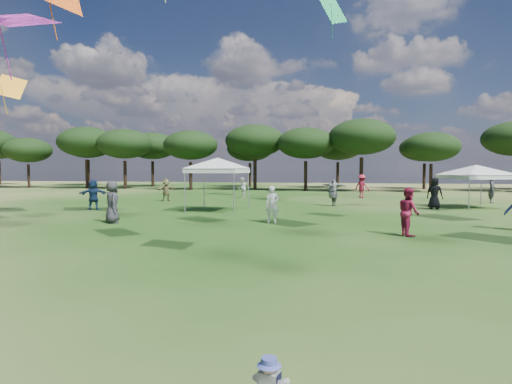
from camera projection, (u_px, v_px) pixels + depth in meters
tree_line at (352, 141)px, 47.76m from camera, size 108.78×17.63×7.77m
tent_left at (218, 160)px, 23.97m from camera, size 5.98×5.98×3.31m
tent_right at (476, 167)px, 26.01m from camera, size 6.30×6.30×2.93m
festival_crowd at (328, 194)px, 25.47m from camera, size 30.32×20.96×1.91m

